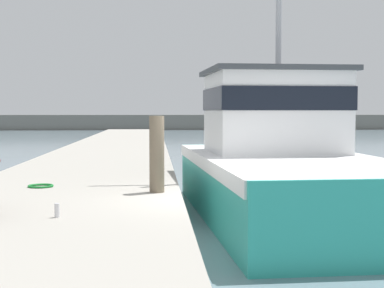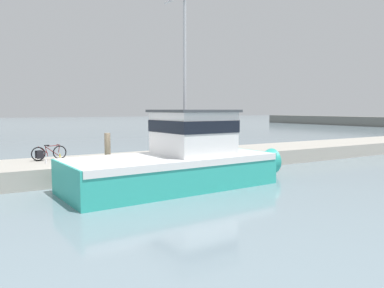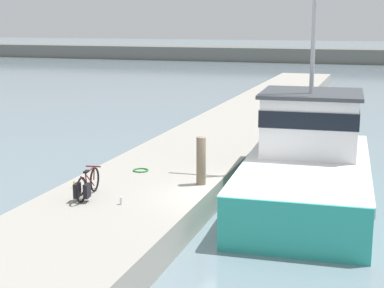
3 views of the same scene
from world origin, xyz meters
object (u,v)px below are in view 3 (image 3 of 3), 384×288
Objects in this scene: mooring_post at (201,161)px; water_bottle_on_curb at (121,201)px; fishing_boat_main at (308,161)px; bicycle_touring at (86,186)px; water_bottle_by_bike at (74,184)px.

mooring_post reaches higher than water_bottle_on_curb.
fishing_boat_main is 6.63m from water_bottle_on_curb.
water_bottle_on_curb is (-1.46, -2.57, -0.62)m from mooring_post.
water_bottle_by_bike is at bearing 127.26° from bicycle_touring.
fishing_boat_main is at bearing 32.98° from bicycle_touring.
water_bottle_on_curb is (2.01, -1.06, 0.01)m from water_bottle_by_bike.
fishing_boat_main is 7.29m from bicycle_touring.
water_bottle_by_bike is 0.94× the size of water_bottle_on_curb.
bicycle_touring is at bearing -44.81° from water_bottle_by_bike.
mooring_post is at bearing 23.53° from water_bottle_by_bike.
water_bottle_by_bike is (-0.85, 0.85, -0.26)m from bicycle_touring.
fishing_boat_main is at bearing 31.67° from water_bottle_by_bike.
bicycle_touring is 3.54m from mooring_post.
mooring_post is 7.52× the size of water_bottle_by_bike.
water_bottle_on_curb is at bearing -134.27° from fishing_boat_main.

